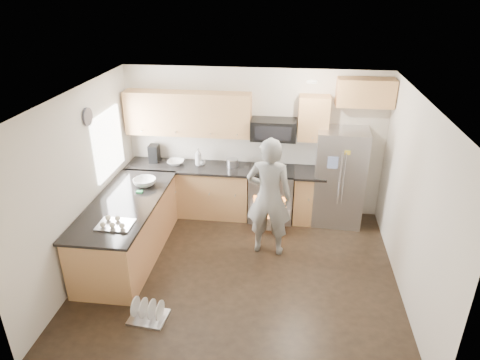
# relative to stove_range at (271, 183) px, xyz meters

# --- Properties ---
(ground) EXTENTS (4.50, 4.50, 0.00)m
(ground) POSITION_rel_stove_range_xyz_m (-0.35, -1.69, -0.68)
(ground) COLOR black
(ground) RESTS_ON ground
(room_shell) EXTENTS (4.54, 4.04, 2.62)m
(room_shell) POSITION_rel_stove_range_xyz_m (-0.39, -1.68, 1.00)
(room_shell) COLOR beige
(room_shell) RESTS_ON ground
(back_cabinet_run) EXTENTS (4.45, 0.64, 2.50)m
(back_cabinet_run) POSITION_rel_stove_range_xyz_m (-0.93, 0.05, 0.29)
(back_cabinet_run) COLOR #B87849
(back_cabinet_run) RESTS_ON ground
(peninsula) EXTENTS (0.96, 2.36, 1.04)m
(peninsula) POSITION_rel_stove_range_xyz_m (-2.10, -1.44, -0.21)
(peninsula) COLOR #B87849
(peninsula) RESTS_ON ground
(stove_range) EXTENTS (0.76, 0.97, 1.79)m
(stove_range) POSITION_rel_stove_range_xyz_m (0.00, 0.00, 0.00)
(stove_range) COLOR #B7B7BC
(stove_range) RESTS_ON ground
(refrigerator) EXTENTS (0.86, 0.68, 1.69)m
(refrigerator) POSITION_rel_stove_range_xyz_m (1.15, 0.01, 0.17)
(refrigerator) COLOR #B7B7BC
(refrigerator) RESTS_ON ground
(person) EXTENTS (0.72, 0.51, 1.89)m
(person) POSITION_rel_stove_range_xyz_m (0.02, -1.07, 0.27)
(person) COLOR gray
(person) RESTS_ON ground
(dish_rack) EXTENTS (0.50, 0.41, 0.29)m
(dish_rack) POSITION_rel_stove_range_xyz_m (-1.38, -2.77, -0.60)
(dish_rack) COLOR #B7B7BC
(dish_rack) RESTS_ON ground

